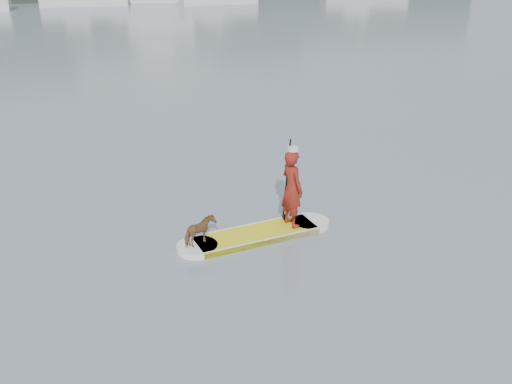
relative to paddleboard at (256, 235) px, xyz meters
name	(u,v)px	position (x,y,z in m)	size (l,w,h in m)	color
ground	(282,186)	(1.45, 2.28, -0.06)	(140.00, 140.00, 0.00)	slate
paddleboard	(256,235)	(0.00, 0.00, 0.00)	(3.29, 1.06, 0.12)	yellow
paddler	(292,189)	(0.79, 0.08, 0.87)	(0.59, 0.39, 1.61)	maroon
white_cap	(293,149)	(0.79, 0.08, 1.71)	(0.22, 0.22, 0.07)	silver
dog	(200,231)	(-1.18, -0.12, 0.34)	(0.30, 0.66, 0.56)	brown
paddle	(286,190)	(0.76, 0.31, 0.74)	(0.10, 0.30, 2.00)	black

